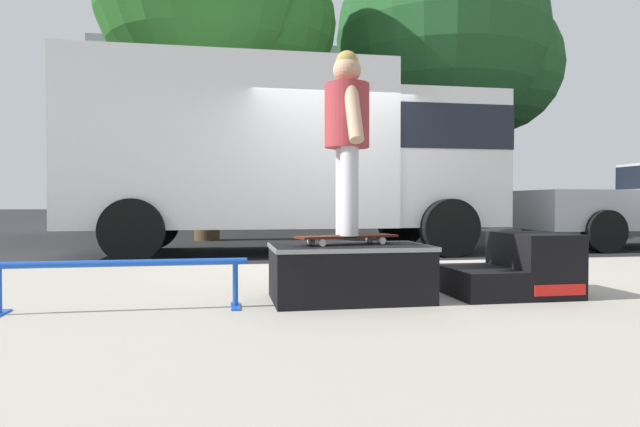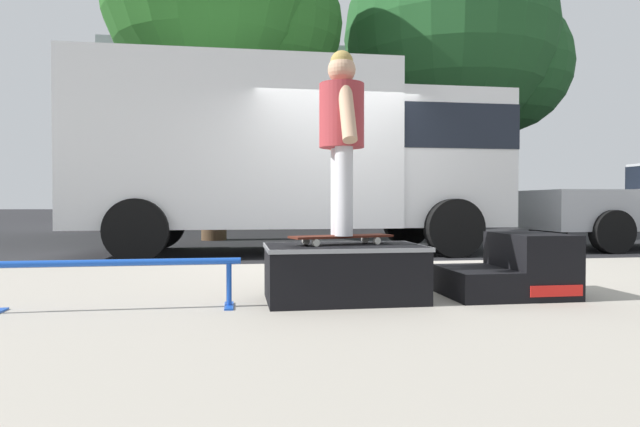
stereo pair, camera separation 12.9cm
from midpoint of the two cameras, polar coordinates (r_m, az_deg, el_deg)
ground_plane at (r=7.12m, az=4.20°, el=-5.63°), size 140.00×140.00×0.00m
sidewalk_slab at (r=4.27m, az=13.39°, el=-9.37°), size 50.00×5.00×0.12m
skate_box at (r=4.03m, az=3.41°, el=-6.00°), size 1.14×0.71×0.41m
kicker_ramp at (r=4.50m, az=20.40°, el=-5.54°), size 0.92×0.69×0.48m
grind_rail at (r=3.87m, az=-19.71°, el=-5.71°), size 1.65×0.28×0.34m
skateboard at (r=4.04m, az=3.19°, el=-2.47°), size 0.80×0.40×0.07m
skater_kid at (r=4.08m, az=3.20°, el=9.04°), size 0.33×0.70×1.36m
box_truck at (r=9.19m, az=-2.21°, el=6.51°), size 6.91×2.63×3.05m
street_tree_main at (r=13.22m, az=-9.51°, el=20.90°), size 5.34×4.86×7.90m
street_tree_neighbour at (r=15.98m, az=14.73°, el=16.84°), size 6.25×5.68×8.19m
house_behind at (r=21.54m, az=-7.96°, el=10.20°), size 9.54×8.23×8.40m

